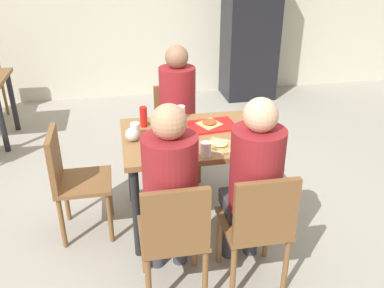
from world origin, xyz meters
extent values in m
cube|color=#9E998E|center=(0.00, 0.00, -0.01)|extent=(10.00, 10.00, 0.02)
cube|color=olive|center=(0.00, 0.00, 0.73)|extent=(1.03, 0.82, 0.04)
cylinder|color=black|center=(-0.45, -0.35, 0.35)|extent=(0.06, 0.06, 0.71)
cylinder|color=black|center=(0.45, -0.35, 0.35)|extent=(0.06, 0.06, 0.71)
cylinder|color=black|center=(-0.45, 0.35, 0.35)|extent=(0.06, 0.06, 0.71)
cylinder|color=black|center=(0.45, 0.35, 0.35)|extent=(0.06, 0.06, 0.71)
cube|color=brown|center=(-0.26, -0.71, 0.44)|extent=(0.40, 0.40, 0.03)
cube|color=brown|center=(-0.26, -0.89, 0.65)|extent=(0.38, 0.04, 0.40)
cylinder|color=brown|center=(-0.43, -0.54, 0.21)|extent=(0.04, 0.04, 0.42)
cylinder|color=brown|center=(-0.09, -0.54, 0.21)|extent=(0.04, 0.04, 0.42)
cylinder|color=brown|center=(-0.43, -0.88, 0.21)|extent=(0.04, 0.04, 0.42)
cylinder|color=brown|center=(-0.09, -0.88, 0.21)|extent=(0.04, 0.04, 0.42)
cube|color=brown|center=(0.26, -0.71, 0.44)|extent=(0.40, 0.40, 0.03)
cube|color=brown|center=(0.26, -0.89, 0.65)|extent=(0.38, 0.04, 0.40)
cylinder|color=brown|center=(0.09, -0.54, 0.21)|extent=(0.04, 0.04, 0.42)
cylinder|color=brown|center=(0.43, -0.54, 0.21)|extent=(0.04, 0.04, 0.42)
cylinder|color=brown|center=(0.09, -0.88, 0.21)|extent=(0.04, 0.04, 0.42)
cylinder|color=brown|center=(0.43, -0.88, 0.21)|extent=(0.04, 0.04, 0.42)
cube|color=brown|center=(0.00, 0.71, 0.44)|extent=(0.40, 0.40, 0.03)
cube|color=brown|center=(0.00, 0.89, 0.65)|extent=(0.38, 0.04, 0.40)
cylinder|color=brown|center=(0.17, 0.54, 0.21)|extent=(0.04, 0.04, 0.42)
cylinder|color=brown|center=(-0.17, 0.54, 0.21)|extent=(0.04, 0.04, 0.42)
cylinder|color=brown|center=(0.17, 0.88, 0.21)|extent=(0.04, 0.04, 0.42)
cylinder|color=brown|center=(-0.17, 0.88, 0.21)|extent=(0.04, 0.04, 0.42)
cube|color=brown|center=(-0.81, 0.00, 0.44)|extent=(0.40, 0.40, 0.03)
cube|color=brown|center=(-0.99, 0.00, 0.65)|extent=(0.04, 0.38, 0.40)
cylinder|color=brown|center=(-0.64, 0.17, 0.21)|extent=(0.04, 0.04, 0.42)
cylinder|color=brown|center=(-0.64, -0.17, 0.21)|extent=(0.04, 0.04, 0.42)
cylinder|color=brown|center=(-0.98, 0.17, 0.21)|extent=(0.04, 0.04, 0.42)
cylinder|color=brown|center=(-0.98, -0.17, 0.21)|extent=(0.04, 0.04, 0.42)
cylinder|color=#383842|center=(-0.34, -0.48, 0.23)|extent=(0.10, 0.10, 0.45)
cylinder|color=#383842|center=(-0.18, -0.48, 0.23)|extent=(0.10, 0.10, 0.45)
cube|color=#383842|center=(-0.26, -0.58, 0.50)|extent=(0.32, 0.28, 0.10)
cylinder|color=maroon|center=(-0.26, -0.69, 0.81)|extent=(0.32, 0.32, 0.52)
sphere|color=tan|center=(-0.26, -0.69, 1.16)|extent=(0.20, 0.20, 0.20)
cylinder|color=#383842|center=(0.18, -0.48, 0.23)|extent=(0.10, 0.10, 0.45)
cylinder|color=#383842|center=(0.34, -0.48, 0.23)|extent=(0.10, 0.10, 0.45)
cube|color=#383842|center=(0.26, -0.58, 0.50)|extent=(0.32, 0.28, 0.10)
cylinder|color=maroon|center=(0.26, -0.69, 0.81)|extent=(0.32, 0.32, 0.52)
sphere|color=#DBAD89|center=(0.26, -0.69, 1.16)|extent=(0.20, 0.20, 0.20)
cylinder|color=#383842|center=(0.08, 0.48, 0.23)|extent=(0.10, 0.10, 0.45)
cylinder|color=#383842|center=(-0.08, 0.48, 0.23)|extent=(0.10, 0.10, 0.45)
cube|color=#383842|center=(0.00, 0.58, 0.50)|extent=(0.32, 0.28, 0.10)
cylinder|color=maroon|center=(0.00, 0.69, 0.81)|extent=(0.32, 0.32, 0.52)
sphere|color=#8C664C|center=(0.00, 0.69, 1.16)|extent=(0.20, 0.20, 0.20)
cube|color=red|center=(-0.18, -0.14, 0.76)|extent=(0.38, 0.29, 0.02)
cube|color=red|center=(0.18, 0.12, 0.76)|extent=(0.39, 0.30, 0.02)
cylinder|color=white|center=(-0.15, 0.23, 0.75)|extent=(0.22, 0.22, 0.01)
cylinder|color=white|center=(0.15, -0.23, 0.75)|extent=(0.22, 0.22, 0.01)
pyramid|color=tan|center=(-0.19, -0.12, 0.77)|extent=(0.27, 0.24, 0.01)
ellipsoid|color=#B74723|center=(-0.19, -0.12, 0.78)|extent=(0.19, 0.17, 0.01)
pyramid|color=#DBAD60|center=(0.16, 0.15, 0.77)|extent=(0.20, 0.22, 0.01)
ellipsoid|color=#B74723|center=(0.16, 0.15, 0.78)|extent=(0.14, 0.15, 0.01)
pyramid|color=tan|center=(-0.17, 0.20, 0.76)|extent=(0.28, 0.26, 0.01)
ellipsoid|color=#4C7233|center=(-0.17, 0.20, 0.77)|extent=(0.19, 0.18, 0.01)
pyramid|color=#C68C47|center=(0.15, -0.21, 0.76)|extent=(0.18, 0.22, 0.01)
ellipsoid|color=#D8C67F|center=(0.15, -0.21, 0.77)|extent=(0.13, 0.15, 0.01)
cylinder|color=white|center=(-0.03, 0.35, 0.80)|extent=(0.07, 0.07, 0.10)
cylinder|color=white|center=(0.03, -0.35, 0.80)|extent=(0.07, 0.07, 0.10)
cylinder|color=white|center=(-0.41, 0.06, 0.80)|extent=(0.07, 0.07, 0.10)
cylinder|color=#B7BCC6|center=(0.44, 0.02, 0.81)|extent=(0.07, 0.07, 0.12)
cylinder|color=red|center=(-0.33, 0.23, 0.83)|extent=(0.06, 0.06, 0.16)
sphere|color=silver|center=(-0.44, -0.02, 0.80)|extent=(0.10, 0.10, 0.10)
cube|color=black|center=(1.37, 2.85, 0.95)|extent=(0.70, 0.60, 1.90)
cylinder|color=black|center=(-1.74, 1.57, 0.35)|extent=(0.06, 0.06, 0.71)
cylinder|color=black|center=(-1.74, 2.15, 0.35)|extent=(0.06, 0.06, 0.71)
cylinder|color=brown|center=(-1.96, 2.68, 0.21)|extent=(0.04, 0.04, 0.42)
camera|label=1|loc=(-0.51, -2.68, 2.01)|focal=38.06mm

